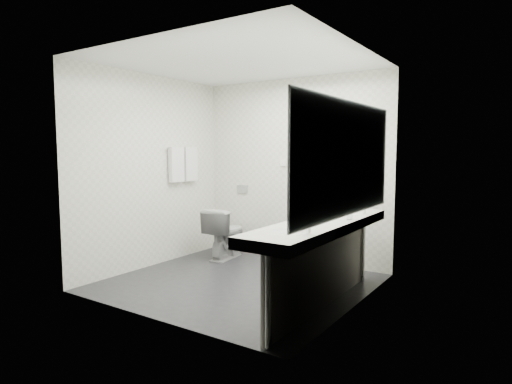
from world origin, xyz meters
The scene contains 30 objects.
floor centered at (0.00, 0.00, 0.00)m, with size 2.80×2.80×0.00m, color #242428.
ceiling centered at (0.00, 0.00, 2.50)m, with size 2.80×2.80×0.00m, color white.
wall_back centered at (0.00, 1.30, 1.25)m, with size 2.80×2.80×0.00m, color white.
wall_front centered at (0.00, -1.30, 1.25)m, with size 2.80×2.80×0.00m, color white.
wall_left centered at (-1.40, 0.00, 1.25)m, with size 2.60×2.60×0.00m, color white.
wall_right centered at (1.40, 0.00, 1.25)m, with size 2.60×2.60×0.00m, color white.
vanity_counter centered at (1.12, -0.20, 0.80)m, with size 0.55×2.20×0.10m, color white.
vanity_panel centered at (1.15, -0.20, 0.38)m, with size 0.03×2.15×0.75m, color gray.
vanity_post_near centered at (1.18, -1.24, 0.38)m, with size 0.06×0.06×0.75m, color silver.
vanity_post_far centered at (1.18, 0.84, 0.38)m, with size 0.06×0.06×0.75m, color silver.
mirror centered at (1.39, -0.20, 1.45)m, with size 0.02×2.20×1.05m, color #B2BCC6.
basin_near centered at (1.12, -0.85, 0.83)m, with size 0.40×0.31×0.05m, color white.
basin_far centered at (1.12, 0.45, 0.83)m, with size 0.40×0.31×0.05m, color white.
faucet_near centered at (1.32, -0.85, 0.92)m, with size 0.04×0.04×0.15m, color silver.
faucet_far centered at (1.32, 0.45, 0.92)m, with size 0.04×0.04×0.15m, color silver.
soap_bottle_a centered at (1.09, -0.08, 0.91)m, with size 0.05×0.05×0.12m, color white.
soap_bottle_b centered at (1.09, 0.00, 0.89)m, with size 0.07×0.07×0.09m, color white.
glass_left centered at (1.32, 0.04, 0.90)m, with size 0.06×0.06×0.10m, color silver.
toilet centered at (-0.83, 0.84, 0.36)m, with size 0.40×0.71×0.72m, color white.
flush_plate centered at (-0.85, 1.29, 0.95)m, with size 0.18×0.02×0.12m, color #B2B5BA.
pedal_bin centered at (0.25, 0.93, 0.14)m, with size 0.20×0.20×0.28m, color #B2B5BA.
bin_lid centered at (0.25, 0.93, 0.29)m, with size 0.20×0.20×0.01m, color #B2B5BA.
towel_rail centered at (-1.35, 0.55, 1.55)m, with size 0.02×0.02×0.62m, color silver.
towel_near centered at (-1.34, 0.41, 1.33)m, with size 0.07×0.24×0.48m, color white.
towel_far centered at (-1.34, 0.69, 1.33)m, with size 0.07×0.24×0.48m, color white.
dryer_cradle centered at (0.25, 1.27, 1.50)m, with size 0.10×0.04×0.14m, color #9A9BA0.
dryer_barrel centered at (0.25, 1.20, 1.53)m, with size 0.08×0.08×0.14m, color #9A9BA0.
dryer_cord centered at (0.25, 1.26, 1.25)m, with size 0.02×0.02×0.35m, color black.
switch_plate_a centered at (-0.15, 1.29, 1.35)m, with size 0.09×0.02×0.09m, color white.
switch_plate_b centered at (0.55, 1.29, 1.35)m, with size 0.09×0.02×0.09m, color white.
Camera 1 is at (2.86, -3.94, 1.52)m, focal length 30.24 mm.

